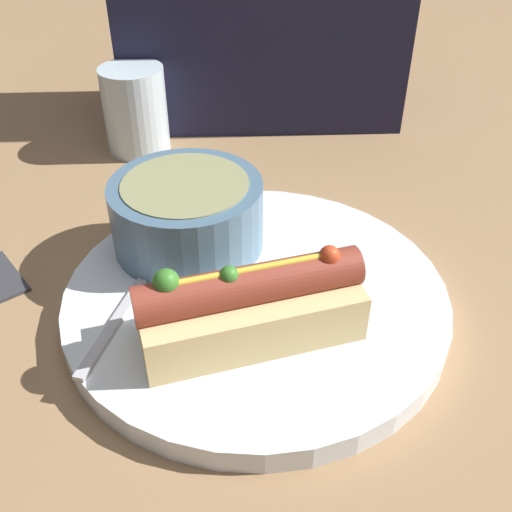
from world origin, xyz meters
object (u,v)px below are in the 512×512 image
soup_bowl (187,211)px  hot_dog (249,306)px  spoon (157,257)px  drinking_glass (135,110)px

soup_bowl → hot_dog: bearing=-66.5°
hot_dog → spoon: bearing=115.4°
soup_bowl → drinking_glass: (-0.07, 0.21, -0.00)m
spoon → hot_dog: bearing=-122.8°
spoon → soup_bowl: bearing=-29.5°
drinking_glass → hot_dog: bearing=-70.1°
drinking_glass → soup_bowl: bearing=-72.1°
hot_dog → soup_bowl: hot_dog is taller
hot_dog → spoon: size_ratio=0.92×
spoon → drinking_glass: bearing=27.4°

